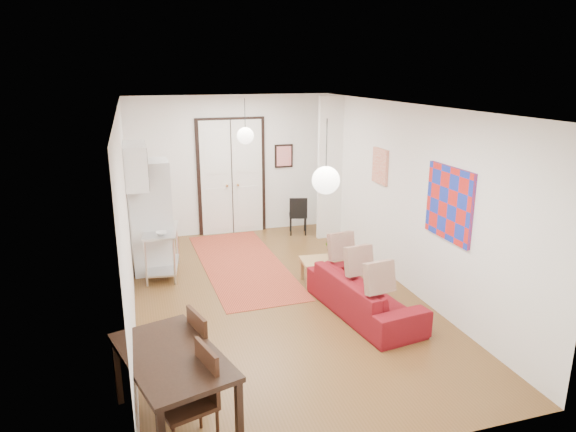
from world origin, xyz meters
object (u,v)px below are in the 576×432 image
object	(u,v)px
black_side_chair	(297,211)
dining_chair_far	(185,388)
dining_table	(172,362)
coffee_table	(329,262)
kitchen_counter	(162,246)
fridge	(151,217)
sofa	(364,294)
dining_chair_near	(178,350)

from	to	relation	value
black_side_chair	dining_chair_far	bearing A→B (deg)	78.28
dining_table	black_side_chair	size ratio (longest dim) A/B	1.97
coffee_table	dining_chair_far	size ratio (longest dim) A/B	0.96
kitchen_counter	fridge	distance (m)	0.55
kitchen_counter	dining_chair_far	distance (m)	4.29
kitchen_counter	fridge	size ratio (longest dim) A/B	0.58
kitchen_counter	black_side_chair	bearing A→B (deg)	36.39
sofa	kitchen_counter	xyz separation A→B (m)	(-2.65, 2.35, 0.21)
kitchen_counter	black_side_chair	world-z (taller)	black_side_chair
dining_table	dining_chair_near	size ratio (longest dim) A/B	1.63
dining_table	dining_chair_near	distance (m)	0.48
dining_chair_near	dining_chair_far	world-z (taller)	same
dining_chair_far	coffee_table	bearing A→B (deg)	123.65
coffee_table	dining_chair_near	world-z (taller)	dining_chair_near
sofa	dining_chair_near	size ratio (longest dim) A/B	2.06
coffee_table	dining_table	distance (m)	4.00
kitchen_counter	dining_chair_near	size ratio (longest dim) A/B	1.13
fridge	dining_table	distance (m)	4.30
sofa	black_side_chair	world-z (taller)	black_side_chair
dining_table	kitchen_counter	bearing A→B (deg)	87.91
coffee_table	fridge	xyz separation A→B (m)	(-2.73, 1.40, 0.62)
dining_chair_far	black_side_chair	bearing A→B (deg)	136.88
dining_chair_near	fridge	bearing A→B (deg)	164.93
sofa	kitchen_counter	distance (m)	3.55
coffee_table	dining_table	size ratio (longest dim) A/B	0.59
dining_table	dining_chair_far	world-z (taller)	dining_chair_far
dining_table	black_side_chair	bearing A→B (deg)	61.38
coffee_table	dining_chair_far	distance (m)	4.12
dining_table	dining_chair_near	xyz separation A→B (m)	(0.09, 0.45, -0.14)
kitchen_counter	coffee_table	bearing A→B (deg)	-15.82
coffee_table	sofa	bearing A→B (deg)	-87.01
sofa	dining_chair_far	world-z (taller)	dining_chair_far
kitchen_counter	dining_chair_far	bearing A→B (deg)	-82.80
dining_chair_far	black_side_chair	distance (m)	6.57
dining_chair_near	dining_table	bearing A→B (deg)	-27.27
dining_table	sofa	bearing A→B (deg)	31.03
kitchen_counter	dining_chair_far	xyz separation A→B (m)	(-0.06, -4.29, 0.07)
sofa	fridge	xyz separation A→B (m)	(-2.79, 2.61, 0.67)
dining_chair_near	black_side_chair	world-z (taller)	dining_chair_near
dining_chair_near	dining_chair_far	distance (m)	0.70
sofa	fridge	world-z (taller)	fridge
kitchen_counter	dining_table	size ratio (longest dim) A/B	0.69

